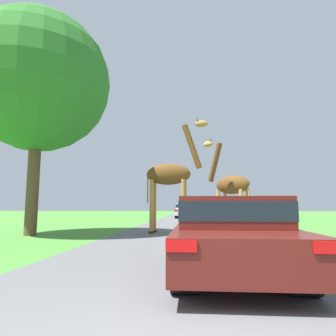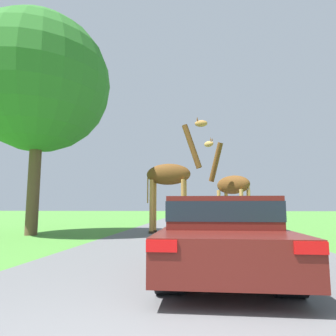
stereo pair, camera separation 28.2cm
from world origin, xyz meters
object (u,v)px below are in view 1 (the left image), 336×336
object	(u,v)px
giraffe_near_road	(171,177)
car_lead_maroon	(230,233)
car_far_ahead	(216,212)
car_queue_left	(207,213)
car_queue_right	(184,210)
giraffe_companion	(230,186)
tree_centre_back	(39,82)

from	to	relation	value
giraffe_near_road	car_lead_maroon	xyz separation A→B (m)	(1.59, -7.78, -1.77)
car_far_ahead	car_queue_left	bearing A→B (deg)	-100.86
car_queue_right	giraffe_companion	bearing A→B (deg)	-81.16
car_far_ahead	car_lead_maroon	bearing A→B (deg)	-93.84
car_far_ahead	giraffe_near_road	bearing A→B (deg)	-102.63
tree_centre_back	car_far_ahead	bearing A→B (deg)	60.10
car_lead_maroon	car_far_ahead	bearing A→B (deg)	86.16
car_queue_left	tree_centre_back	bearing A→B (deg)	-128.74
car_queue_left	giraffe_companion	bearing A→B (deg)	-83.67
giraffe_near_road	car_queue_right	bearing A→B (deg)	-176.16
giraffe_near_road	car_queue_right	distance (m)	17.83
giraffe_companion	car_queue_right	distance (m)	16.95
giraffe_near_road	car_queue_left	bearing A→B (deg)	170.36
giraffe_near_road	giraffe_companion	size ratio (longest dim) A/B	1.11
tree_centre_back	car_queue_left	bearing A→B (deg)	51.26
giraffe_companion	car_lead_maroon	bearing A→B (deg)	-147.69
tree_centre_back	giraffe_near_road	bearing A→B (deg)	14.46
car_far_ahead	tree_centre_back	world-z (taller)	tree_centre_back
giraffe_near_road	giraffe_companion	world-z (taller)	giraffe_near_road
giraffe_near_road	car_queue_left	size ratio (longest dim) A/B	1.10
giraffe_companion	tree_centre_back	bearing A→B (deg)	146.31
giraffe_near_road	car_far_ahead	bearing A→B (deg)	171.58
car_lead_maroon	car_queue_right	distance (m)	25.57
giraffe_companion	car_far_ahead	world-z (taller)	giraffe_companion
giraffe_companion	tree_centre_back	distance (m)	9.64
car_far_ahead	tree_centre_back	distance (m)	18.10
car_far_ahead	tree_centre_back	size ratio (longest dim) A/B	0.42
giraffe_companion	car_queue_right	size ratio (longest dim) A/B	1.17
giraffe_companion	car_far_ahead	size ratio (longest dim) A/B	1.15
car_queue_right	car_queue_left	bearing A→B (deg)	-79.42
car_lead_maroon	car_far_ahead	world-z (taller)	car_far_ahead
giraffe_companion	car_queue_left	xyz separation A→B (m)	(-0.76, 6.86, -1.41)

